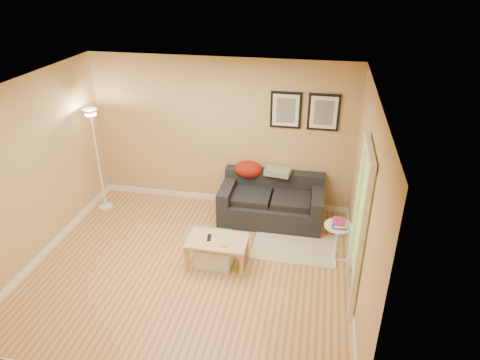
{
  "coord_description": "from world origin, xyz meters",
  "views": [
    {
      "loc": [
        1.64,
        -4.7,
        3.94
      ],
      "look_at": [
        0.55,
        0.85,
        1.05
      ],
      "focal_mm": 32.22,
      "sensor_mm": 36.0,
      "label": 1
    }
  ],
  "objects_px": {
    "side_table": "(336,243)",
    "floor_lamp": "(99,163)",
    "coffee_table": "(218,252)",
    "sofa": "(272,200)",
    "book_stack": "(339,223)",
    "storage_bin": "(214,255)"
  },
  "relations": [
    {
      "from": "side_table",
      "to": "floor_lamp",
      "type": "xyz_separation_m",
      "value": [
        -4.02,
        0.77,
        0.56
      ]
    },
    {
      "from": "coffee_table",
      "to": "side_table",
      "type": "xyz_separation_m",
      "value": [
        1.66,
        0.42,
        0.09
      ]
    },
    {
      "from": "sofa",
      "to": "side_table",
      "type": "relative_size",
      "value": 2.78
    },
    {
      "from": "book_stack",
      "to": "sofa",
      "type": "bearing_deg",
      "value": 151.39
    },
    {
      "from": "side_table",
      "to": "book_stack",
      "type": "xyz_separation_m",
      "value": [
        0.0,
        0.0,
        0.35
      ]
    },
    {
      "from": "coffee_table",
      "to": "floor_lamp",
      "type": "distance_m",
      "value": 2.72
    },
    {
      "from": "floor_lamp",
      "to": "side_table",
      "type": "bearing_deg",
      "value": -10.89
    },
    {
      "from": "storage_bin",
      "to": "book_stack",
      "type": "bearing_deg",
      "value": 13.85
    },
    {
      "from": "sofa",
      "to": "coffee_table",
      "type": "bearing_deg",
      "value": -113.68
    },
    {
      "from": "sofa",
      "to": "coffee_table",
      "type": "xyz_separation_m",
      "value": [
        -0.6,
        -1.37,
        -0.16
      ]
    },
    {
      "from": "sofa",
      "to": "side_table",
      "type": "distance_m",
      "value": 1.43
    },
    {
      "from": "floor_lamp",
      "to": "book_stack",
      "type": "bearing_deg",
      "value": -10.86
    },
    {
      "from": "sofa",
      "to": "floor_lamp",
      "type": "xyz_separation_m",
      "value": [
        -2.96,
        -0.17,
        0.49
      ]
    },
    {
      "from": "floor_lamp",
      "to": "coffee_table",
      "type": "bearing_deg",
      "value": -26.84
    },
    {
      "from": "book_stack",
      "to": "coffee_table",
      "type": "bearing_deg",
      "value": -152.87
    },
    {
      "from": "side_table",
      "to": "book_stack",
      "type": "relative_size",
      "value": 2.46
    },
    {
      "from": "coffee_table",
      "to": "floor_lamp",
      "type": "relative_size",
      "value": 0.46
    },
    {
      "from": "sofa",
      "to": "coffee_table",
      "type": "distance_m",
      "value": 1.5
    },
    {
      "from": "sofa",
      "to": "side_table",
      "type": "xyz_separation_m",
      "value": [
        1.06,
        -0.95,
        -0.07
      ]
    },
    {
      "from": "sofa",
      "to": "book_stack",
      "type": "relative_size",
      "value": 6.83
    },
    {
      "from": "book_stack",
      "to": "floor_lamp",
      "type": "bearing_deg",
      "value": -177.91
    },
    {
      "from": "side_table",
      "to": "storage_bin",
      "type": "bearing_deg",
      "value": -166.18
    }
  ]
}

